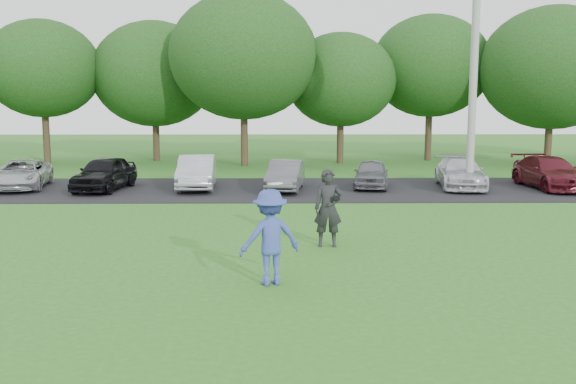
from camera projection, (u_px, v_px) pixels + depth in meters
The scene contains 7 objects.
ground at pixel (290, 293), 11.32m from camera, with size 100.00×100.00×0.00m, color #2A6D1F.
parking_lot at pixel (285, 189), 24.18m from camera, with size 32.00×6.50×0.03m, color black.
utility_pole at pixel (475, 39), 22.61m from camera, with size 0.28×0.28×10.97m, color #9A9A95.
frisbee_player at pixel (270, 237), 11.77m from camera, with size 1.30×1.00×1.95m.
camera_bystander at pixel (328, 208), 14.81m from camera, with size 0.67×0.46×1.80m.
parked_cars at pixel (308, 173), 24.23m from camera, with size 28.46×4.47×1.25m.
tree_row at pixel (313, 69), 33.14m from camera, with size 42.39×9.85×8.64m.
Camera 1 is at (-0.17, -10.94, 3.42)m, focal length 40.00 mm.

